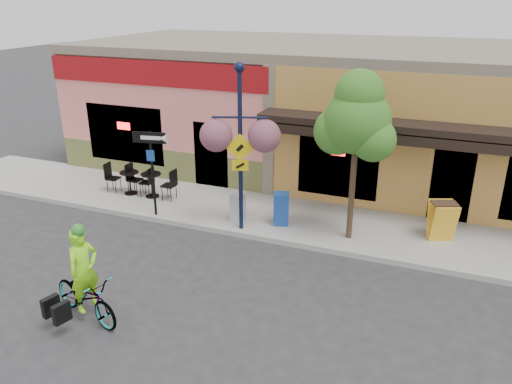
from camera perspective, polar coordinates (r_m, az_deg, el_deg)
ground at (r=12.89m, az=0.36°, el=-6.73°), size 90.00×90.00×0.00m
sidewalk at (r=14.55m, az=3.19°, el=-2.95°), size 24.00×3.00×0.15m
curb at (r=13.31m, az=1.21°, el=-5.39°), size 24.00×0.12×0.15m
building at (r=18.93m, az=8.66°, el=9.66°), size 18.20×8.20×4.50m
bicycle at (r=10.78m, az=-18.87°, el=-11.24°), size 2.00×1.16×0.99m
cyclist_rider at (r=10.55m, az=-18.91°, el=-9.57°), size 0.58×0.73×1.75m
lamp_post at (r=12.92m, az=-1.80°, el=4.83°), size 1.53×0.99×4.47m
one_way_sign at (r=14.39m, az=-11.71°, el=2.00°), size 0.98×0.39×2.49m
cafe_set_left at (r=15.97m, az=-11.86°, el=1.16°), size 1.70×0.89×1.01m
cafe_set_right at (r=16.38m, az=-14.24°, el=1.39°), size 1.65×0.89×0.96m
newspaper_box_blue at (r=13.80m, az=2.90°, el=-1.92°), size 0.51×0.48×0.93m
newspaper_box_grey at (r=14.03m, az=-2.10°, el=-1.72°), size 0.44×0.41×0.82m
street_tree at (r=12.63m, az=11.20°, el=3.91°), size 1.81×1.81×4.43m
sandwich_board at (r=13.61m, az=20.75°, el=-3.47°), size 0.76×0.66×1.05m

